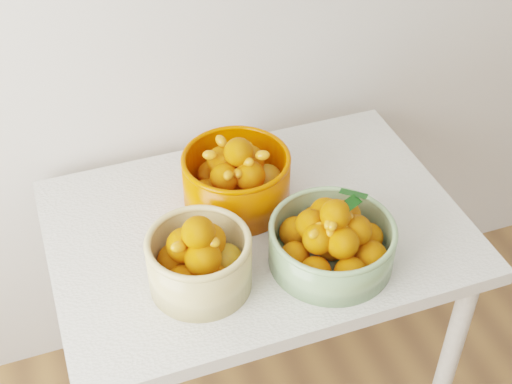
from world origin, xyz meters
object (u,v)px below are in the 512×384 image
(table, at_px, (257,252))
(bowl_green, at_px, (332,241))
(bowl_orange, at_px, (237,178))
(bowl_cream, at_px, (199,260))

(table, relative_size, bowl_green, 2.99)
(bowl_green, distance_m, bowl_orange, 0.30)
(table, xyz_separation_m, bowl_orange, (-0.02, 0.10, 0.17))
(table, relative_size, bowl_orange, 2.95)
(bowl_orange, bearing_deg, bowl_cream, -125.09)
(table, bearing_deg, bowl_cream, -142.57)
(table, height_order, bowl_orange, bowl_orange)
(table, xyz_separation_m, bowl_green, (0.12, -0.17, 0.16))
(table, distance_m, bowl_green, 0.26)
(table, distance_m, bowl_cream, 0.29)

